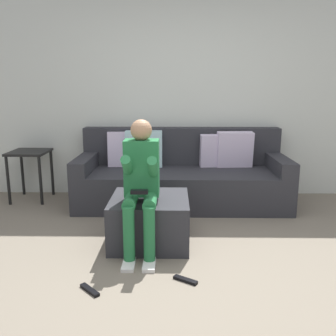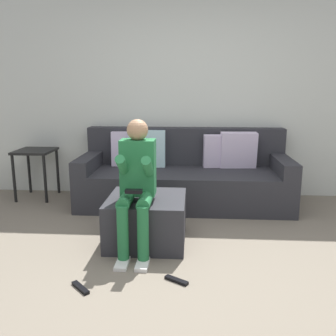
{
  "view_description": "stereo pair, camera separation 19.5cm",
  "coord_description": "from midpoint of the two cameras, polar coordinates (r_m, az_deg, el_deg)",
  "views": [
    {
      "loc": [
        -0.16,
        -2.53,
        1.41
      ],
      "look_at": [
        -0.22,
        1.26,
        0.58
      ],
      "focal_mm": 39.59,
      "sensor_mm": 36.0,
      "label": 1
    },
    {
      "loc": [
        0.04,
        -2.52,
        1.41
      ],
      "look_at": [
        -0.22,
        1.26,
        0.58
      ],
      "focal_mm": 39.59,
      "sensor_mm": 36.0,
      "label": 2
    }
  ],
  "objects": [
    {
      "name": "ground_plane",
      "position": [
        2.89,
        2.1,
        -16.79
      ],
      "size": [
        7.55,
        7.55,
        0.0
      ],
      "primitive_type": "plane",
      "color": "slate"
    },
    {
      "name": "wall_back",
      "position": [
        4.89,
        1.67,
        10.92
      ],
      "size": [
        5.81,
        0.1,
        2.57
      ],
      "primitive_type": "cube",
      "color": "silver",
      "rests_on": "ground_plane"
    },
    {
      "name": "couch_sectional",
      "position": [
        4.56,
        0.87,
        -1.28
      ],
      "size": [
        2.5,
        0.97,
        0.9
      ],
      "color": "#2D2D33",
      "rests_on": "ground_plane"
    },
    {
      "name": "ottoman",
      "position": [
        3.44,
        -4.44,
        -7.98
      ],
      "size": [
        0.7,
        0.71,
        0.43
      ],
      "primitive_type": "cube",
      "color": "#2D2D33",
      "rests_on": "ground_plane"
    },
    {
      "name": "person_seated",
      "position": [
        3.15,
        -5.94,
        -1.74
      ],
      "size": [
        0.3,
        0.61,
        1.14
      ],
      "color": "#26723F",
      "rests_on": "ground_plane"
    },
    {
      "name": "side_table",
      "position": [
        4.98,
        -21.58,
        1.16
      ],
      "size": [
        0.45,
        0.49,
        0.63
      ],
      "color": "black",
      "rests_on": "ground_plane"
    },
    {
      "name": "remote_near_ottoman",
      "position": [
        2.86,
        0.66,
        -16.87
      ],
      "size": [
        0.19,
        0.14,
        0.02
      ],
      "primitive_type": "cube",
      "rotation": [
        0.0,
        0.0,
        -0.57
      ],
      "color": "black",
      "rests_on": "ground_plane"
    },
    {
      "name": "remote_by_storage_bin",
      "position": [
        2.82,
        -14.0,
        -17.78
      ],
      "size": [
        0.17,
        0.17,
        0.02
      ],
      "primitive_type": "cube",
      "rotation": [
        0.0,
        0.0,
        -0.8
      ],
      "color": "black",
      "rests_on": "ground_plane"
    }
  ]
}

